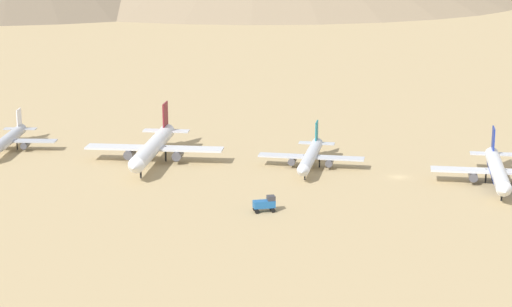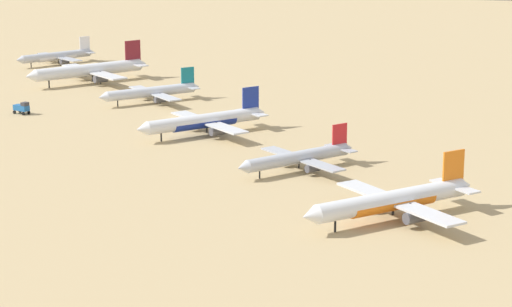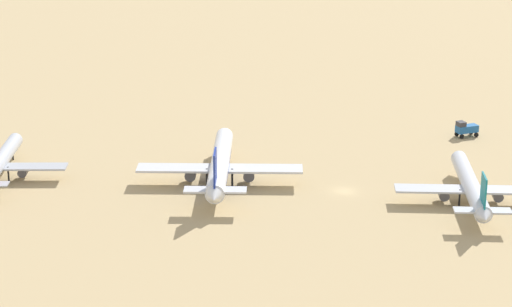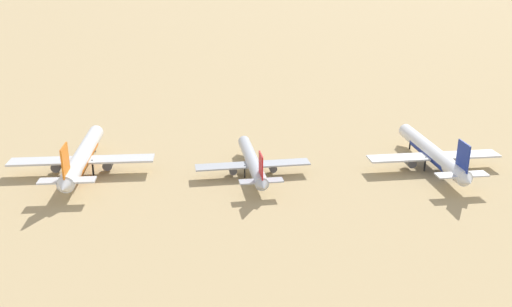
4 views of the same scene
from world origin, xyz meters
The scene contains 6 objects.
ground_plane centered at (0.00, 0.00, 0.00)m, with size 1800.00×1800.00×0.00m, color tan.
parked_jet_0 centered at (-3.82, -117.20, 3.44)m, with size 35.71×29.24×10.35m.
parked_jet_1 centered at (0.14, -69.73, 4.78)m, with size 49.21×40.12×14.19m.
parked_jet_2 centered at (-3.91, -24.79, 3.59)m, with size 36.92×29.96×10.65m.
parked_jet_3 centered at (2.71, 25.81, 4.08)m, with size 42.49×34.54×12.25m.
service_truck centered at (38.70, -28.60, 2.08)m, with size 4.55×5.70×3.90m.
Camera 1 is at (251.04, 17.38, 68.20)m, focal length 66.71 mm.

